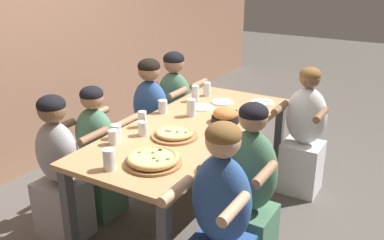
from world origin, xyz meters
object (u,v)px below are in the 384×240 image
at_px(empty_plate_a, 203,108).
at_px(drinking_glass_f, 143,120).
at_px(skillet_bowl, 225,116).
at_px(diner_far_midleft, 97,158).
at_px(drinking_glass_b, 116,132).
at_px(diner_far_right, 175,111).
at_px(diner_near_right, 304,138).
at_px(diner_near_left, 220,229).
at_px(drinking_glass_a, 113,138).
at_px(pizza_board_main, 174,134).
at_px(pizza_board_second, 153,159).
at_px(drinking_glass_c, 163,107).
at_px(drinking_glass_d, 191,109).
at_px(empty_plate_c, 263,102).
at_px(diner_far_midright, 151,124).
at_px(diner_near_midleft, 249,198).
at_px(drinking_glass_h, 109,161).
at_px(drinking_glass_e, 207,90).
at_px(drinking_glass_g, 195,93).
at_px(diner_far_left, 60,175).
at_px(cocktail_glass_blue, 143,129).
at_px(empty_plate_b, 222,102).

bearing_deg(empty_plate_a, drinking_glass_f, 163.06).
height_order(skillet_bowl, diner_far_midleft, diner_far_midleft).
bearing_deg(drinking_glass_b, diner_far_right, 13.91).
bearing_deg(drinking_glass_f, diner_far_right, 19.15).
distance_m(diner_near_right, diner_near_left, 1.64).
bearing_deg(drinking_glass_a, empty_plate_a, -9.71).
relative_size(pizza_board_main, pizza_board_second, 0.92).
xyz_separation_m(drinking_glass_c, drinking_glass_d, (0.05, -0.25, 0.01)).
height_order(empty_plate_c, drinking_glass_c, drinking_glass_c).
relative_size(pizza_board_main, drinking_glass_d, 2.36).
height_order(skillet_bowl, drinking_glass_f, drinking_glass_f).
xyz_separation_m(drinking_glass_a, diner_near_left, (-0.24, -0.98, -0.27)).
bearing_deg(diner_far_midright, empty_plate_a, 3.95).
height_order(pizza_board_main, skillet_bowl, skillet_bowl).
bearing_deg(skillet_bowl, diner_near_midleft, -141.97).
distance_m(drinking_glass_b, drinking_glass_h, 0.49).
xyz_separation_m(skillet_bowl, drinking_glass_e, (0.54, 0.46, 0.01)).
distance_m(drinking_glass_d, drinking_glass_g, 0.40).
bearing_deg(drinking_glass_f, drinking_glass_g, -2.42).
bearing_deg(diner_near_midleft, diner_near_right, -90.00).
relative_size(skillet_bowl, drinking_glass_h, 2.37).
xyz_separation_m(drinking_glass_a, drinking_glass_b, (0.09, 0.05, -0.00)).
bearing_deg(diner_near_left, drinking_glass_e, -58.91).
relative_size(drinking_glass_g, diner_far_left, 0.13).
relative_size(pizza_board_main, skillet_bowl, 1.06).
height_order(drinking_glass_b, diner_near_left, diner_near_left).
xyz_separation_m(pizza_board_second, diner_far_right, (1.49, 0.79, -0.27)).
relative_size(empty_plate_c, drinking_glass_f, 1.66).
height_order(drinking_glass_b, diner_near_midleft, diner_near_midleft).
height_order(pizza_board_main, empty_plate_a, pizza_board_main).
relative_size(drinking_glass_a, drinking_glass_h, 0.77).
bearing_deg(diner_near_midleft, cocktail_glass_blue, -4.00).
relative_size(pizza_board_main, drinking_glass_f, 2.72).
xyz_separation_m(skillet_bowl, drinking_glass_h, (-1.11, 0.26, 0.01)).
height_order(empty_plate_a, drinking_glass_f, drinking_glass_f).
bearing_deg(pizza_board_main, drinking_glass_b, 124.06).
bearing_deg(diner_far_midleft, diner_near_midleft, -1.20).
bearing_deg(drinking_glass_b, diner_far_left, 132.13).
relative_size(pizza_board_main, diner_near_midleft, 0.28).
bearing_deg(pizza_board_second, drinking_glass_g, 18.17).
bearing_deg(drinking_glass_a, pizza_board_main, -42.52).
bearing_deg(drinking_glass_c, cocktail_glass_blue, -162.88).
bearing_deg(empty_plate_c, drinking_glass_a, 157.80).
height_order(skillet_bowl, empty_plate_a, skillet_bowl).
bearing_deg(drinking_glass_h, diner_far_right, 19.59).
height_order(empty_plate_a, diner_near_right, diner_near_right).
height_order(pizza_board_main, diner_near_midleft, diner_near_midleft).
distance_m(empty_plate_b, drinking_glass_f, 0.89).
bearing_deg(drinking_glass_b, pizza_board_second, -113.32).
bearing_deg(empty_plate_c, empty_plate_a, 135.30).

